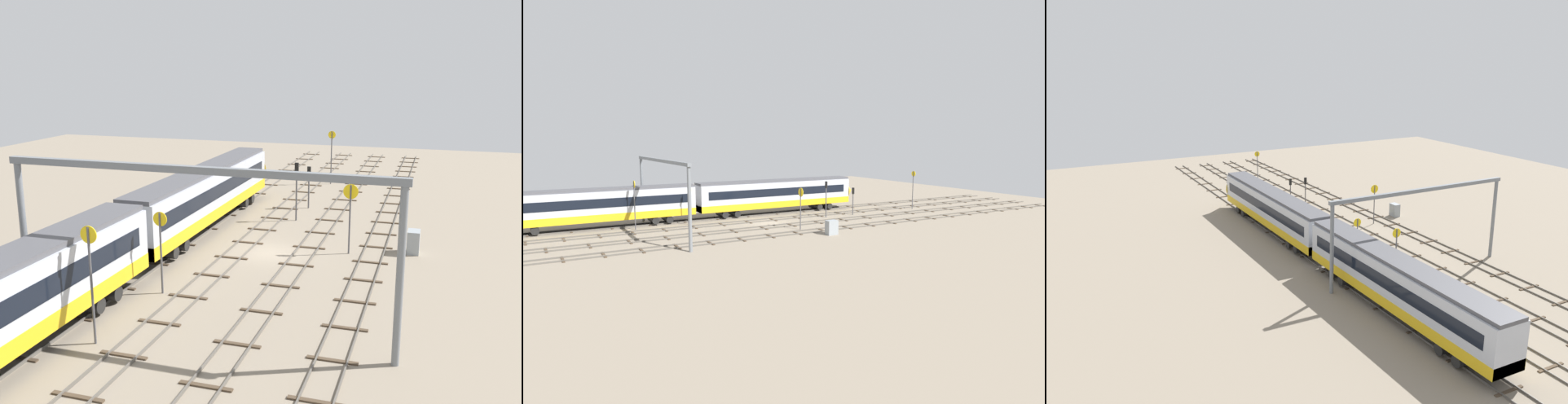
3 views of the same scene
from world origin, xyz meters
TOP-DOWN VIEW (x-y plane):
  - ground_plane at (0.00, 0.00)m, footprint 111.78×111.78m
  - track_near_foreground at (0.00, -7.05)m, footprint 95.78×2.40m
  - track_second_near at (0.00, -2.35)m, footprint 95.78×2.40m
  - track_middle at (0.00, 2.35)m, footprint 95.78×2.40m
  - track_with_train at (-0.00, 7.05)m, footprint 95.78×2.40m
  - train at (-6.79, 7.05)m, footprint 50.40×3.24m
  - overhead_gantry at (-13.67, -0.06)m, footprint 0.40×20.15m
  - speed_sign_near_foreground at (-15.85, 4.30)m, footprint 0.14×0.87m
  - speed_sign_mid_trackside at (1.57, -5.33)m, footprint 0.14×1.06m
  - speed_sign_far_trackside at (25.44, 0.43)m, footprint 0.14×0.83m
  - speed_sign_distant_end at (-9.07, 4.05)m, footprint 0.14×0.86m
  - signal_light_trackside_approach at (9.21, 0.41)m, footprint 0.31×0.32m
  - signal_light_trackside_departure at (13.83, 0.36)m, footprint 0.31×0.32m
  - relay_cabinet at (3.06, -9.71)m, footprint 1.31×0.86m

SIDE VIEW (x-z plane):
  - ground_plane at x=0.00m, z-range 0.00..0.00m
  - track_near_foreground at x=0.00m, z-range -0.01..0.15m
  - track_middle at x=0.00m, z-range -0.01..0.15m
  - track_second_near at x=0.00m, z-range -0.01..0.15m
  - track_with_train at x=0.00m, z-range -0.01..0.15m
  - relay_cabinet at x=3.06m, z-range 0.00..1.66m
  - signal_light_trackside_departure at x=13.83m, z-range 0.64..4.57m
  - train at x=-6.79m, z-range 0.26..5.06m
  - speed_sign_distant_end at x=-9.07m, z-range 0.70..5.68m
  - signal_light_trackside_approach at x=9.21m, z-range 0.75..5.79m
  - speed_sign_mid_trackside at x=1.57m, z-range 0.87..5.94m
  - speed_sign_far_trackside at x=25.44m, z-range 0.73..6.64m
  - speed_sign_near_foreground at x=-15.85m, z-range 0.78..6.74m
  - overhead_gantry at x=-13.67m, z-range 2.28..10.92m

